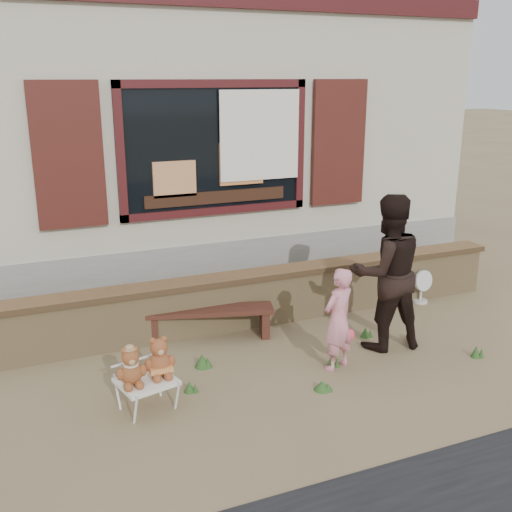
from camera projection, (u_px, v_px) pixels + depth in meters
name	position (u px, v px, depth m)	size (l,w,h in m)	color
ground	(277.00, 359.00, 6.47)	(80.00, 80.00, 0.00)	brown
shopfront	(165.00, 135.00, 9.86)	(8.04, 5.13, 4.00)	#A59E85
brick_wall	(243.00, 299.00, 7.26)	(7.10, 0.36, 0.67)	tan
bench	(210.00, 316.00, 6.92)	(1.49, 0.69, 0.37)	#391B13
folding_chair	(146.00, 382.00, 5.43)	(0.58, 0.53, 0.30)	white
teddy_bear_left	(131.00, 365.00, 5.29)	(0.27, 0.23, 0.37)	brown
teddy_bear_right	(159.00, 356.00, 5.44)	(0.29, 0.25, 0.39)	brown
child	(338.00, 319.00, 6.12)	(0.40, 0.26, 1.10)	pink
adult	(387.00, 273.00, 6.55)	(0.85, 0.66, 1.75)	black
fan_right	(421.00, 286.00, 8.04)	(0.29, 0.19, 0.46)	silver
grass_tufts	(277.00, 364.00, 6.22)	(3.62, 1.08, 0.15)	#2C5221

